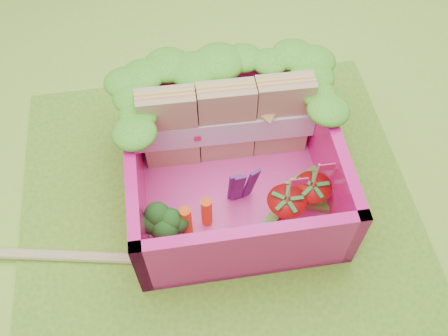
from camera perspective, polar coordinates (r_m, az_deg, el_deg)
ground at (r=3.31m, az=-0.35°, el=-6.16°), size 14.00×14.00×0.00m
placemat at (r=3.30m, az=-0.35°, el=-6.04°), size 2.60×2.60×0.03m
bento_floor at (r=3.39m, az=0.94°, el=-2.01°), size 1.30×1.30×0.05m
bento_box at (r=3.18m, az=1.00°, el=0.38°), size 1.30×1.30×0.55m
lettuce_ruffle at (r=3.21m, az=-0.24°, el=10.43°), size 1.43×0.77×0.11m
sandwich_stack at (r=3.27m, az=0.33°, el=5.24°), size 1.16×0.20×0.64m
broccoli at (r=3.03m, az=-6.93°, el=-6.14°), size 0.32×0.32×0.27m
carrot_sticks at (r=3.09m, az=-3.20°, el=-5.61°), size 0.20×0.13×0.28m
purple_wedges at (r=3.13m, az=1.95°, el=-2.11°), size 0.18×0.06×0.38m
strawberry_left at (r=3.14m, az=7.01°, el=-4.78°), size 0.25×0.25×0.49m
strawberry_right at (r=3.22m, az=9.87°, el=-3.12°), size 0.24×0.24×0.48m
snap_peas at (r=3.29m, az=8.19°, el=-3.97°), size 0.65×0.58×0.05m
chopsticks at (r=3.31m, az=-18.42°, el=-9.47°), size 2.26×0.49×0.04m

